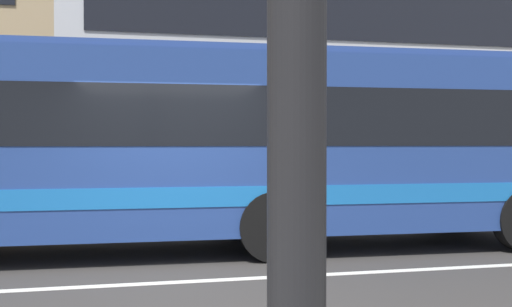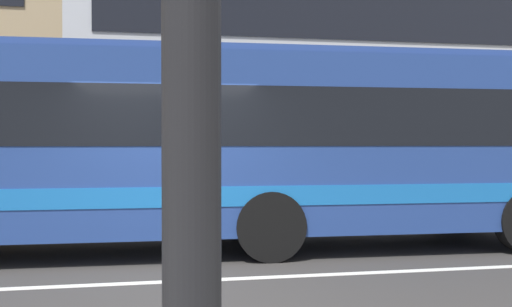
# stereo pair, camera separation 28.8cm
# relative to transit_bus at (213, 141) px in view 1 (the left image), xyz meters

# --- Properties ---
(ground_plane) EXTENTS (160.00, 160.00, 0.00)m
(ground_plane) POSITION_rel_transit_bus_xyz_m (-0.79, -2.19, -1.71)
(ground_plane) COLOR #373533
(lane_centre_line) EXTENTS (60.00, 0.16, 0.01)m
(lane_centre_line) POSITION_rel_transit_bus_xyz_m (-0.79, -2.19, -1.71)
(lane_centre_line) COLOR silver
(lane_centre_line) RESTS_ON ground_plane
(apartment_block_right) EXTENTS (18.22, 11.61, 9.51)m
(apartment_block_right) POSITION_rel_transit_bus_xyz_m (6.09, 12.46, 3.04)
(apartment_block_right) COLOR silver
(apartment_block_right) RESTS_ON ground_plane
(transit_bus) EXTENTS (11.49, 2.97, 3.10)m
(transit_bus) POSITION_rel_transit_bus_xyz_m (0.00, 0.00, 0.00)
(transit_bus) COLOR navy
(transit_bus) RESTS_ON ground_plane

